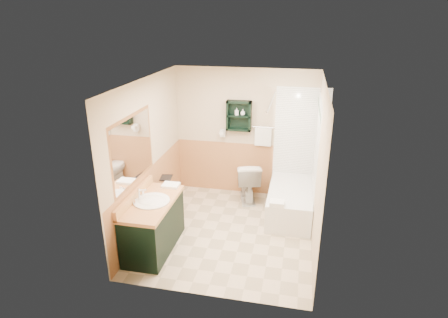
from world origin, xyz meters
TOP-DOWN VIEW (x-y plane):
  - floor at (0.00, 0.00)m, footprint 3.00×3.00m
  - back_wall at (0.00, 1.52)m, footprint 2.60×0.04m
  - left_wall at (-1.32, 0.00)m, footprint 0.04×3.00m
  - right_wall at (1.32, 0.00)m, footprint 0.04×3.00m
  - ceiling at (0.00, 0.00)m, footprint 2.60×3.00m
  - wainscot_left at (-1.29, 0.00)m, footprint 2.98×2.98m
  - wainscot_back at (0.00, 1.49)m, footprint 2.58×2.58m
  - mirror_frame at (-1.27, -0.55)m, footprint 1.30×1.30m
  - mirror_glass at (-1.27, -0.55)m, footprint 1.20×1.20m
  - tile_right at (1.28, 0.75)m, footprint 1.50×1.50m
  - tile_back at (1.03, 1.48)m, footprint 0.95×0.95m
  - tile_accent at (1.27, 0.75)m, footprint 1.50×1.50m
  - wall_shelf at (-0.10, 1.41)m, footprint 0.45×0.15m
  - hair_dryer at (-0.40, 1.43)m, footprint 0.10×0.24m
  - towel_bar at (0.35, 1.45)m, footprint 0.40×0.06m
  - curtain_rod at (0.53, 0.75)m, footprint 0.03×1.60m
  - shower_curtain at (0.53, 0.92)m, footprint 1.05×1.05m
  - vanity at (-0.99, -0.67)m, footprint 0.59×1.22m
  - bathtub at (0.93, 0.79)m, footprint 0.73×1.50m
  - toilet at (0.12, 1.18)m, footprint 0.61×0.85m
  - counter_towel at (-0.89, -0.14)m, footprint 0.25×0.20m
  - vanity_book at (-1.16, 0.11)m, footprint 0.19×0.05m
  - tub_towel at (0.74, 0.14)m, footprint 0.22×0.19m
  - soap_bottle_a at (-0.14, 1.40)m, footprint 0.10×0.14m
  - soap_bottle_b at (-0.03, 1.40)m, footprint 0.09×0.11m

SIDE VIEW (x-z plane):
  - floor at x=0.00m, z-range 0.00..0.00m
  - bathtub at x=0.93m, z-range 0.00..0.49m
  - toilet at x=0.12m, z-range 0.00..0.75m
  - vanity at x=-0.99m, z-range 0.00..0.78m
  - wainscot_left at x=-1.29m, z-range 0.00..1.00m
  - wainscot_back at x=0.00m, z-range 0.00..1.00m
  - tub_towel at x=0.74m, z-range 0.49..0.56m
  - counter_towel at x=-0.89m, z-range 0.78..0.82m
  - vanity_book at x=-1.16m, z-range 0.78..1.03m
  - tile_right at x=1.28m, z-range 0.00..2.10m
  - tile_back at x=1.03m, z-range 0.00..2.10m
  - shower_curtain at x=0.53m, z-range 0.30..2.00m
  - back_wall at x=0.00m, z-range 0.00..2.40m
  - left_wall at x=-1.32m, z-range 0.00..2.40m
  - right_wall at x=1.32m, z-range 0.00..2.40m
  - hair_dryer at x=-0.40m, z-range 1.11..1.29m
  - towel_bar at x=0.35m, z-range 1.15..1.55m
  - mirror_frame at x=-1.27m, z-range 1.00..2.00m
  - mirror_glass at x=-1.27m, z-range 1.05..1.95m
  - wall_shelf at x=-0.10m, z-range 1.27..1.83m
  - soap_bottle_a at x=-0.14m, z-range 1.56..1.62m
  - soap_bottle_b at x=-0.03m, z-range 1.56..1.65m
  - tile_accent at x=1.27m, z-range 1.85..1.95m
  - curtain_rod at x=0.53m, z-range 1.98..2.02m
  - ceiling at x=0.00m, z-range 2.40..2.44m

